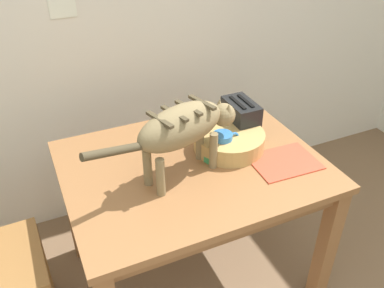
{
  "coord_description": "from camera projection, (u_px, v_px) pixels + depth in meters",
  "views": [
    {
      "loc": [
        -0.62,
        -0.15,
        1.8
      ],
      "look_at": [
        -0.01,
        1.19,
        0.83
      ],
      "focal_mm": 38.27,
      "sensor_mm": 36.0,
      "label": 1
    }
  ],
  "objects": [
    {
      "name": "wall_rear",
      "position": [
        132.0,
        2.0,
        2.13
      ],
      "size": [
        4.71,
        0.11,
        2.5
      ],
      "color": "silver",
      "rests_on": "ground_plane"
    },
    {
      "name": "dining_table",
      "position": [
        192.0,
        179.0,
        1.87
      ],
      "size": [
        1.13,
        0.88,
        0.73
      ],
      "color": "#926039",
      "rests_on": "ground_plane"
    },
    {
      "name": "cat",
      "position": [
        184.0,
        127.0,
        1.63
      ],
      "size": [
        0.7,
        0.27,
        0.33
      ],
      "rotation": [
        0.0,
        0.0,
        -1.28
      ],
      "color": "olive",
      "rests_on": "dining_table"
    },
    {
      "name": "saucer_bowl",
      "position": [
        222.0,
        151.0,
        1.87
      ],
      "size": [
        0.21,
        0.21,
        0.03
      ],
      "primitive_type": "cylinder",
      "color": "#389555",
      "rests_on": "dining_table"
    },
    {
      "name": "coffee_mug",
      "position": [
        223.0,
        141.0,
        1.84
      ],
      "size": [
        0.13,
        0.09,
        0.08
      ],
      "color": "#3377BF",
      "rests_on": "saucer_bowl"
    },
    {
      "name": "magazine",
      "position": [
        284.0,
        162.0,
        1.82
      ],
      "size": [
        0.3,
        0.23,
        0.01
      ],
      "primitive_type": "cube",
      "rotation": [
        0.0,
        0.0,
        -0.05
      ],
      "color": "#DB4830",
      "rests_on": "dining_table"
    },
    {
      "name": "book_stack",
      "position": [
        241.0,
        122.0,
        2.09
      ],
      "size": [
        0.18,
        0.13,
        0.03
      ],
      "color": "silver",
      "rests_on": "dining_table"
    },
    {
      "name": "wicker_basket",
      "position": [
        229.0,
        140.0,
        1.89
      ],
      "size": [
        0.33,
        0.33,
        0.08
      ],
      "color": "tan",
      "rests_on": "dining_table"
    },
    {
      "name": "toaster",
      "position": [
        240.0,
        118.0,
        1.98
      ],
      "size": [
        0.12,
        0.2,
        0.18
      ],
      "color": "black",
      "rests_on": "dining_table"
    }
  ]
}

